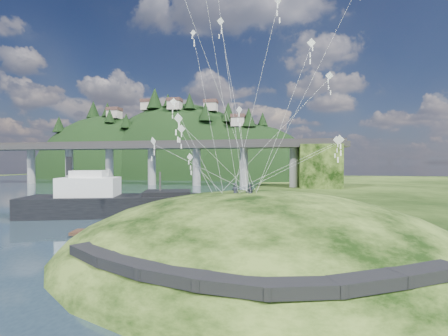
# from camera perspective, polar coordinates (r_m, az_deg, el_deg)

# --- Properties ---
(ground) EXTENTS (320.00, 320.00, 0.00)m
(ground) POSITION_cam_1_polar(r_m,az_deg,el_deg) (27.35, -10.89, -15.03)
(ground) COLOR black
(ground) RESTS_ON ground
(grass_hill) EXTENTS (36.00, 32.00, 13.00)m
(grass_hill) POSITION_cam_1_polar(r_m,az_deg,el_deg) (28.07, 6.96, -17.80)
(grass_hill) COLOR black
(grass_hill) RESTS_ON ground
(footpath) EXTENTS (22.29, 5.84, 0.83)m
(footpath) POSITION_cam_1_polar(r_m,az_deg,el_deg) (15.89, 2.48, -19.09)
(footpath) COLOR black
(footpath) RESTS_ON ground
(bridge) EXTENTS (160.00, 11.00, 15.00)m
(bridge) POSITION_cam_1_polar(r_m,az_deg,el_deg) (101.20, -10.69, 2.21)
(bridge) COLOR #2D2B2B
(bridge) RESTS_ON ground
(far_ridge) EXTENTS (153.00, 70.00, 94.50)m
(far_ridge) POSITION_cam_1_polar(r_m,az_deg,el_deg) (156.71, -9.76, -4.50)
(far_ridge) COLOR black
(far_ridge) RESTS_ON ground
(work_barge) EXTENTS (24.91, 12.90, 8.41)m
(work_barge) POSITION_cam_1_polar(r_m,az_deg,el_deg) (45.80, -20.83, -5.88)
(work_barge) COLOR black
(work_barge) RESTS_ON ground
(wooden_dock) EXTENTS (12.43, 4.26, 0.88)m
(wooden_dock) POSITION_cam_1_polar(r_m,az_deg,el_deg) (32.98, -16.95, -11.57)
(wooden_dock) COLOR #382116
(wooden_dock) RESTS_ON ground
(kite_flyers) EXTENTS (2.00, 0.70, 1.69)m
(kite_flyers) POSITION_cam_1_polar(r_m,az_deg,el_deg) (25.84, 3.75, -2.97)
(kite_flyers) COLOR #252832
(kite_flyers) RESTS_ON ground
(kite_swarm) EXTENTS (20.84, 15.75, 21.11)m
(kite_swarm) POSITION_cam_1_polar(r_m,az_deg,el_deg) (31.64, 1.91, 18.09)
(kite_swarm) COLOR white
(kite_swarm) RESTS_ON ground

